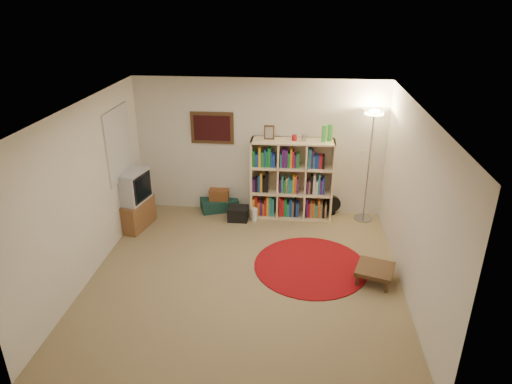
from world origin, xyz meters
TOP-DOWN VIEW (x-y plane):
  - room at (-0.05, 0.05)m, footprint 4.54×4.54m
  - bookshelf at (0.59, 2.05)m, footprint 1.47×0.42m
  - floor_lamp at (1.94, 2.03)m, footprint 0.40×0.40m
  - floor_fan at (1.37, 2.19)m, footprint 0.33×0.19m
  - tv_stand at (-2.16, 1.37)m, footprint 0.65×0.82m
  - suitcase at (-0.77, 2.21)m, footprint 0.80×0.66m
  - wicker_basket at (-0.75, 2.18)m, footprint 0.38×0.28m
  - duffel_bag at (-0.34, 1.79)m, footprint 0.36×0.30m
  - paper_towel at (-0.04, 1.79)m, footprint 0.12×0.12m
  - red_rug at (0.96, 0.36)m, footprint 1.73×1.73m
  - side_table at (1.87, 0.06)m, footprint 0.64×0.64m

SIDE VIEW (x-z plane):
  - red_rug at x=0.96m, z-range 0.00..0.02m
  - suitcase at x=-0.77m, z-range 0.00..0.22m
  - paper_towel at x=-0.04m, z-range 0.00..0.24m
  - duffel_bag at x=-0.34m, z-range 0.00..0.25m
  - floor_fan at x=1.37m, z-range 0.00..0.37m
  - side_table at x=1.87m, z-range 0.08..0.31m
  - wicker_basket at x=-0.75m, z-range 0.22..0.43m
  - tv_stand at x=-2.16m, z-range -0.02..1.04m
  - bookshelf at x=0.59m, z-range -0.17..1.59m
  - room at x=-0.05m, z-range -0.01..2.53m
  - floor_lamp at x=1.94m, z-range 0.68..2.73m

